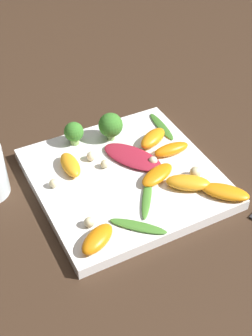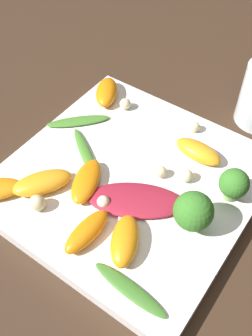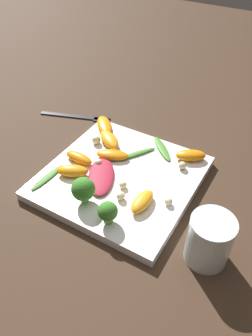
# 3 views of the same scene
# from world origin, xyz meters

# --- Properties ---
(ground_plane) EXTENTS (2.40, 2.40, 0.00)m
(ground_plane) POSITION_xyz_m (0.00, 0.00, 0.00)
(ground_plane) COLOR #382619
(plate) EXTENTS (0.28, 0.28, 0.02)m
(plate) POSITION_xyz_m (0.00, 0.00, 0.01)
(plate) COLOR white
(plate) RESTS_ON ground_plane
(radicchio_leaf_0) EXTENTS (0.12, 0.09, 0.01)m
(radicchio_leaf_0) POSITION_xyz_m (-0.03, 0.03, 0.02)
(radicchio_leaf_0) COLOR maroon
(radicchio_leaf_0) RESTS_ON plate
(orange_segment_0) EXTENTS (0.06, 0.03, 0.02)m
(orange_segment_0) POSITION_xyz_m (-0.05, -0.07, 0.03)
(orange_segment_0) COLOR orange
(orange_segment_0) RESTS_ON plate
(orange_segment_1) EXTENTS (0.05, 0.07, 0.02)m
(orange_segment_1) POSITION_xyz_m (0.03, 0.04, 0.03)
(orange_segment_1) COLOR orange
(orange_segment_1) RESTS_ON plate
(orange_segment_2) EXTENTS (0.06, 0.07, 0.02)m
(orange_segment_2) POSITION_xyz_m (0.07, 0.07, 0.03)
(orange_segment_2) COLOR orange
(orange_segment_2) RESTS_ON plate
(orange_segment_3) EXTENTS (0.05, 0.07, 0.02)m
(orange_segment_3) POSITION_xyz_m (-0.05, 0.08, 0.03)
(orange_segment_3) COLOR orange
(orange_segment_3) RESTS_ON plate
(orange_segment_4) EXTENTS (0.06, 0.07, 0.02)m
(orange_segment_4) POSITION_xyz_m (0.11, -0.10, 0.03)
(orange_segment_4) COLOR orange
(orange_segment_4) RESTS_ON plate
(orange_segment_5) EXTENTS (0.03, 0.06, 0.02)m
(orange_segment_5) POSITION_xyz_m (-0.01, 0.09, 0.03)
(orange_segment_5) COLOR orange
(orange_segment_5) RESTS_ON plate
(orange_segment_6) EXTENTS (0.07, 0.07, 0.02)m
(orange_segment_6) POSITION_xyz_m (0.11, 0.11, 0.03)
(orange_segment_6) COLOR orange
(orange_segment_6) RESTS_ON plate
(broccoli_floret_0) EXTENTS (0.04, 0.04, 0.05)m
(broccoli_floret_0) POSITION_xyz_m (-0.09, 0.02, 0.05)
(broccoli_floret_0) COLOR #84AD5B
(broccoli_floret_0) RESTS_ON plate
(broccoli_floret_1) EXTENTS (0.03, 0.03, 0.04)m
(broccoli_floret_1) POSITION_xyz_m (-0.11, -0.04, 0.04)
(broccoli_floret_1) COLOR #84AD5B
(broccoli_floret_1) RESTS_ON plate
(arugula_sprig_0) EXTENTS (0.07, 0.07, 0.01)m
(arugula_sprig_0) POSITION_xyz_m (0.11, -0.03, 0.02)
(arugula_sprig_0) COLOR #47842D
(arugula_sprig_0) RESTS_ON plate
(arugula_sprig_1) EXTENTS (0.09, 0.06, 0.01)m
(arugula_sprig_1) POSITION_xyz_m (0.06, 0.01, 0.02)
(arugula_sprig_1) COLOR #47842D
(arugula_sprig_1) RESTS_ON plate
(arugula_sprig_2) EXTENTS (0.09, 0.02, 0.00)m
(arugula_sprig_2) POSITION_xyz_m (-0.08, 0.11, 0.02)
(arugula_sprig_2) COLOR #3D7528
(arugula_sprig_2) RESTS_ON plate
(macadamia_nut_0) EXTENTS (0.01, 0.01, 0.01)m
(macadamia_nut_0) POSITION_xyz_m (-0.03, -0.02, 0.03)
(macadamia_nut_0) COLOR beige
(macadamia_nut_0) RESTS_ON plate
(macadamia_nut_1) EXTENTS (0.01, 0.01, 0.01)m
(macadamia_nut_1) POSITION_xyz_m (0.00, 0.05, 0.03)
(macadamia_nut_1) COLOR beige
(macadamia_nut_1) RESTS_ON plate
(macadamia_nut_2) EXTENTS (0.01, 0.01, 0.01)m
(macadamia_nut_2) POSITION_xyz_m (-0.02, -0.11, 0.03)
(macadamia_nut_2) COLOR beige
(macadamia_nut_2) RESTS_ON plate
(macadamia_nut_3) EXTENTS (0.02, 0.02, 0.02)m
(macadamia_nut_3) POSITION_xyz_m (0.06, 0.10, 0.03)
(macadamia_nut_3) COLOR beige
(macadamia_nut_3) RESTS_ON plate
(macadamia_nut_4) EXTENTS (0.02, 0.02, 0.02)m
(macadamia_nut_4) POSITION_xyz_m (-0.06, -0.03, 0.03)
(macadamia_nut_4) COLOR beige
(macadamia_nut_4) RESTS_ON plate
(macadamia_nut_5) EXTENTS (0.02, 0.02, 0.02)m
(macadamia_nut_5) POSITION_xyz_m (0.07, -0.09, 0.03)
(macadamia_nut_5) COLOR beige
(macadamia_nut_5) RESTS_ON plate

